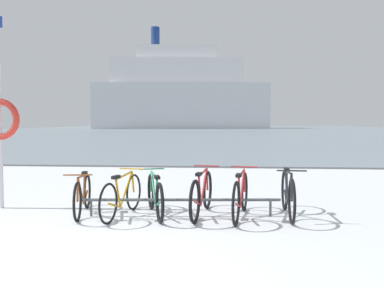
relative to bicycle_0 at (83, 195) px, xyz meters
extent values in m
cube|color=gray|center=(0.39, 62.18, -0.38)|extent=(80.00, 110.00, 0.08)
cube|color=#47474C|center=(0.39, 7.18, -0.36)|extent=(80.00, 0.50, 0.05)
cylinder|color=#4C5156|center=(1.69, 0.01, -0.06)|extent=(3.36, 0.31, 0.05)
cylinder|color=#4C5156|center=(0.18, -0.11, -0.20)|extent=(0.04, 0.04, 0.28)
cylinder|color=#4C5156|center=(3.20, 0.12, -0.20)|extent=(0.04, 0.04, 0.28)
torus|color=black|center=(0.09, -0.49, -0.02)|extent=(0.16, 0.64, 0.64)
torus|color=black|center=(-0.09, 0.50, -0.02)|extent=(0.16, 0.64, 0.64)
cylinder|color=brown|center=(0.03, -0.17, 0.09)|extent=(0.13, 0.52, 0.54)
cylinder|color=brown|center=(-0.03, 0.15, 0.07)|extent=(0.07, 0.19, 0.48)
cylinder|color=brown|center=(0.02, -0.09, 0.33)|extent=(0.15, 0.65, 0.08)
cylinder|color=brown|center=(-0.05, 0.29, -0.10)|extent=(0.11, 0.44, 0.18)
cylinder|color=brown|center=(0.08, -0.45, 0.16)|extent=(0.06, 0.11, 0.38)
cube|color=black|center=(-0.04, 0.23, 0.35)|extent=(0.11, 0.21, 0.05)
cylinder|color=brown|center=(0.08, -0.41, 0.40)|extent=(0.46, 0.11, 0.02)
torus|color=black|center=(0.79, 0.43, -0.02)|extent=(0.14, 0.65, 0.65)
torus|color=black|center=(0.62, -0.60, -0.02)|extent=(0.14, 0.65, 0.65)
cylinder|color=gold|center=(0.74, 0.10, 0.10)|extent=(0.12, 0.55, 0.55)
cylinder|color=gold|center=(0.68, -0.24, 0.08)|extent=(0.07, 0.19, 0.49)
cylinder|color=gold|center=(0.72, 0.02, 0.34)|extent=(0.14, 0.68, 0.08)
cylinder|color=gold|center=(0.66, -0.38, -0.09)|extent=(0.11, 0.46, 0.18)
cylinder|color=gold|center=(0.79, 0.39, 0.17)|extent=(0.05, 0.12, 0.39)
cube|color=black|center=(0.67, -0.31, 0.36)|extent=(0.11, 0.21, 0.05)
cylinder|color=gold|center=(0.78, 0.36, 0.41)|extent=(0.46, 0.10, 0.02)
torus|color=black|center=(1.09, 0.52, -0.02)|extent=(0.25, 0.63, 0.65)
torus|color=black|center=(1.41, -0.48, -0.02)|extent=(0.25, 0.63, 0.65)
cylinder|color=#2D8C60|center=(1.20, 0.19, 0.09)|extent=(0.20, 0.53, 0.54)
cylinder|color=#2D8C60|center=(1.30, -0.13, 0.07)|extent=(0.09, 0.19, 0.48)
cylinder|color=#2D8C60|center=(1.22, 0.12, 0.33)|extent=(0.24, 0.66, 0.08)
cylinder|color=#2D8C60|center=(1.34, -0.27, -0.09)|extent=(0.17, 0.44, 0.18)
cylinder|color=#2D8C60|center=(1.11, 0.48, 0.17)|extent=(0.07, 0.12, 0.38)
cube|color=black|center=(1.32, -0.20, 0.35)|extent=(0.14, 0.21, 0.05)
cylinder|color=#2D8C60|center=(1.12, 0.44, 0.40)|extent=(0.45, 0.16, 0.02)
torus|color=black|center=(2.12, 0.62, 0.00)|extent=(0.15, 0.70, 0.70)
torus|color=black|center=(1.96, -0.46, 0.00)|extent=(0.15, 0.70, 0.70)
cylinder|color=#B22D2D|center=(2.07, 0.27, 0.13)|extent=(0.12, 0.57, 0.58)
cylinder|color=#B22D2D|center=(2.02, -0.08, 0.10)|extent=(0.06, 0.20, 0.52)
cylinder|color=#B22D2D|center=(2.06, 0.19, 0.38)|extent=(0.14, 0.71, 0.08)
cylinder|color=#B22D2D|center=(2.00, -0.23, -0.07)|extent=(0.10, 0.48, 0.19)
cylinder|color=#B22D2D|center=(2.11, 0.58, 0.21)|extent=(0.05, 0.12, 0.41)
cube|color=black|center=(2.01, -0.16, 0.40)|extent=(0.11, 0.21, 0.05)
cylinder|color=#B22D2D|center=(2.11, 0.54, 0.46)|extent=(0.46, 0.09, 0.02)
torus|color=black|center=(2.79, 0.50, 0.00)|extent=(0.16, 0.69, 0.69)
torus|color=black|center=(2.60, -0.55, 0.00)|extent=(0.16, 0.69, 0.69)
cylinder|color=#B22D2D|center=(2.73, 0.16, 0.13)|extent=(0.13, 0.56, 0.59)
cylinder|color=#B22D2D|center=(2.67, -0.18, 0.10)|extent=(0.07, 0.20, 0.52)
cylinder|color=#B22D2D|center=(2.71, 0.08, 0.38)|extent=(0.16, 0.69, 0.08)
cylinder|color=#B22D2D|center=(2.64, -0.32, -0.07)|extent=(0.12, 0.46, 0.19)
cylinder|color=#B22D2D|center=(2.78, 0.46, 0.21)|extent=(0.06, 0.12, 0.41)
cube|color=black|center=(2.65, -0.26, 0.40)|extent=(0.11, 0.21, 0.05)
cylinder|color=#B22D2D|center=(2.77, 0.42, 0.46)|extent=(0.46, 0.10, 0.02)
torus|color=black|center=(3.47, -0.38, 0.02)|extent=(0.07, 0.72, 0.72)
torus|color=black|center=(3.51, 0.63, 0.02)|extent=(0.07, 0.72, 0.72)
cylinder|color=#1E2328|center=(3.48, -0.05, 0.15)|extent=(0.06, 0.54, 0.61)
cylinder|color=#1E2328|center=(3.50, 0.28, 0.12)|extent=(0.04, 0.19, 0.54)
cylinder|color=#1E2328|center=(3.49, 0.03, 0.41)|extent=(0.06, 0.66, 0.09)
cylinder|color=#1E2328|center=(3.50, 0.42, -0.06)|extent=(0.05, 0.45, 0.20)
cylinder|color=#1E2328|center=(3.47, -0.34, 0.23)|extent=(0.04, 0.11, 0.43)
cube|color=black|center=(3.50, 0.35, 0.43)|extent=(0.09, 0.20, 0.05)
cylinder|color=#1E2328|center=(3.47, -0.30, 0.49)|extent=(0.46, 0.04, 0.02)
cube|color=silver|center=(-6.30, 76.54, 4.21)|extent=(36.13, 13.64, 9.10)
cube|color=white|center=(-7.18, 76.45, 11.26)|extent=(27.20, 11.21, 5.01)
cube|color=white|center=(-7.18, 76.45, 15.04)|extent=(16.53, 8.58, 2.55)
cylinder|color=navy|center=(-11.56, 75.96, 18.36)|extent=(1.77, 1.77, 4.10)
camera|label=1|loc=(2.40, -6.64, 1.27)|focal=37.49mm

